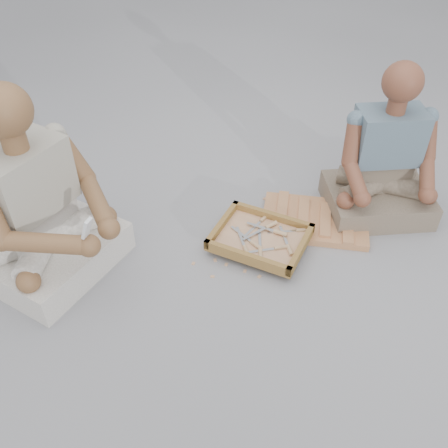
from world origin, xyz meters
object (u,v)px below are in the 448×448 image
at_px(craftsman, 43,215).
at_px(companion, 384,167).
at_px(carved_panel, 315,220).
at_px(tool_tray, 260,238).

xyz_separation_m(craftsman, companion, (1.32, 1.10, -0.04)).
xyz_separation_m(carved_panel, tool_tray, (-0.20, -0.30, 0.04)).
distance_m(craftsman, companion, 1.72).
height_order(craftsman, companion, craftsman).
bearing_deg(companion, carved_panel, 14.62).
bearing_deg(carved_panel, craftsman, -141.51).
relative_size(carved_panel, tool_tray, 1.21).
relative_size(carved_panel, companion, 0.67).
bearing_deg(carved_panel, companion, 44.66).
relative_size(tool_tray, craftsman, 0.49).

